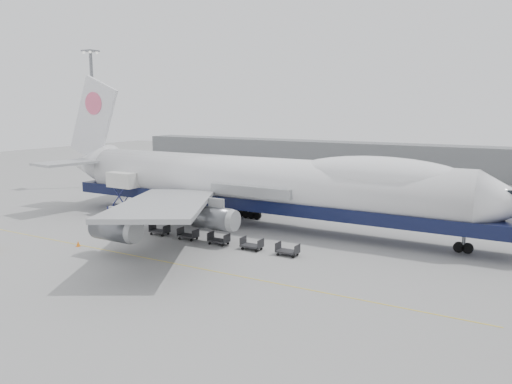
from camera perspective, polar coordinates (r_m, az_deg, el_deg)
The scene contains 13 objects.
ground at distance 55.13m, azimuth -6.11°, elevation -6.33°, with size 260.00×260.00×0.00m, color gray.
apron_line at distance 50.61m, azimuth -10.12°, elevation -7.89°, with size 60.00×0.15×0.01m, color gold.
hangar at distance 120.70m, azimuth 9.66°, elevation 4.02°, with size 110.00×8.00×7.00m, color slate.
floodlight_mast at distance 99.13m, azimuth -18.07°, elevation 8.71°, with size 2.40×2.40×25.43m.
airliner at distance 63.51m, azimuth 0.62°, elevation 1.06°, with size 67.00×55.30×19.98m.
catering_truck at distance 73.29m, azimuth -14.83°, elevation 0.16°, with size 4.91×3.50×6.06m.
traffic_cone at distance 58.56m, azimuth -19.67°, elevation -5.59°, with size 0.43×0.43×0.64m.
dolly_0 at distance 63.87m, azimuth -13.88°, elevation -3.84°, with size 2.30×1.35×1.30m.
dolly_1 at distance 61.06m, azimuth -10.96°, elevation -4.35°, with size 2.30×1.35×1.30m.
dolly_2 at distance 58.44m, azimuth -7.77°, elevation -4.90°, with size 2.30×1.35×1.30m.
dolly_3 at distance 56.01m, azimuth -4.28°, elevation -5.48°, with size 2.30×1.35×1.30m.
dolly_4 at distance 53.81m, azimuth -0.48°, elevation -6.08°, with size 2.30×1.35×1.30m.
dolly_5 at distance 51.88m, azimuth 3.63°, elevation -6.71°, with size 2.30×1.35×1.30m.
Camera 1 is at (31.19, -42.85, 15.17)m, focal length 35.00 mm.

